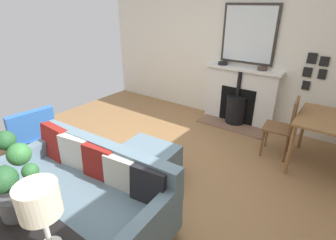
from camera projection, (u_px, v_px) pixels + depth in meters
The scene contains 15 objects.
ground_plane at pixel (147, 172), 3.54m from camera, with size 4.88×5.59×0.01m, color olive.
wall_left at pixel (230, 48), 4.77m from camera, with size 0.12×5.59×2.66m, color silver.
fireplace at pixel (239, 99), 4.81m from camera, with size 0.59×1.39×1.06m.
mirror_over_mantel at pixel (249, 34), 4.41m from camera, with size 0.04×0.94×0.99m.
mantel_bowl_near at pixel (223, 63), 4.76m from camera, with size 0.17×0.17×0.05m.
mantel_bowl_far at pixel (262, 69), 4.38m from camera, with size 0.16×0.16×0.05m.
sofa at pixel (88, 189), 2.66m from camera, with size 0.90×1.91×0.82m.
ottoman at pixel (146, 160), 3.36m from camera, with size 0.70×0.75×0.41m.
armchair_accent at pixel (30, 132), 3.66m from camera, with size 0.74×0.67×0.81m.
console_table at pixel (5, 212), 1.99m from camera, with size 0.32×1.75×0.74m.
table_lamp_far_end at pixel (39, 203), 1.45m from camera, with size 0.24×0.24×0.48m.
potted_plant at pixel (5, 177), 1.69m from camera, with size 0.44×0.44×0.59m.
dining_table at pixel (331, 127), 3.35m from camera, with size 0.93×0.82×0.75m.
dining_chair_near_fireplace at pixel (286, 124), 3.69m from camera, with size 0.43×0.43×0.92m.
photo_gallery_row at pixel (314, 70), 4.02m from camera, with size 0.02×0.33×0.59m.
Camera 1 is at (2.19, 1.94, 2.13)m, focal length 27.65 mm.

